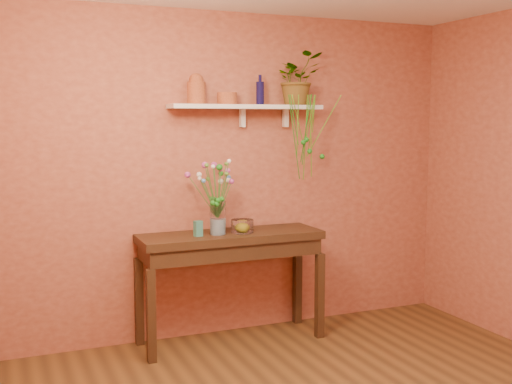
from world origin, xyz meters
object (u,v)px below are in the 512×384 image
object	(u,v)px
bouquet	(215,181)
glass_bowl	(242,227)
sideboard	(231,249)
spider_plant	(297,79)
terracotta_jug	(196,89)
glass_vase	(218,220)
blue_bottle	(260,93)

from	to	relation	value
bouquet	glass_bowl	world-z (taller)	bouquet
sideboard	bouquet	size ratio (longest dim) A/B	3.15
spider_plant	glass_bowl	bearing A→B (deg)	-161.50
terracotta_jug	glass_vase	xyz separation A→B (m)	(0.12, -0.14, -1.04)
blue_bottle	bouquet	distance (m)	0.86
bouquet	blue_bottle	bearing A→B (deg)	19.23
terracotta_jug	spider_plant	distance (m)	0.92
glass_vase	terracotta_jug	bearing A→B (deg)	131.59
blue_bottle	sideboard	bearing A→B (deg)	-155.24
sideboard	terracotta_jug	distance (m)	1.31
blue_bottle	glass_vase	size ratio (longest dim) A/B	0.93
glass_vase	bouquet	size ratio (longest dim) A/B	0.56
sideboard	spider_plant	distance (m)	1.55
terracotta_jug	bouquet	world-z (taller)	terracotta_jug
spider_plant	bouquet	distance (m)	1.16
blue_bottle	spider_plant	bearing A→B (deg)	0.88
bouquet	glass_bowl	size ratio (longest dim) A/B	2.63
sideboard	spider_plant	xyz separation A→B (m)	(0.67, 0.15, 1.39)
sideboard	bouquet	world-z (taller)	bouquet
glass_bowl	sideboard	bearing A→B (deg)	154.69
terracotta_jug	bouquet	distance (m)	0.74
glass_bowl	spider_plant	bearing A→B (deg)	18.50
blue_bottle	glass_bowl	world-z (taller)	blue_bottle
glass_vase	glass_bowl	bearing A→B (deg)	-3.91
spider_plant	bouquet	bearing A→B (deg)	-168.43
glass_vase	glass_bowl	size ratio (longest dim) A/B	1.47
terracotta_jug	glass_vase	bearing A→B (deg)	-48.41
blue_bottle	bouquet	world-z (taller)	blue_bottle
blue_bottle	spider_plant	size ratio (longest dim) A/B	0.56
glass_vase	bouquet	bearing A→B (deg)	126.14
blue_bottle	terracotta_jug	bearing A→B (deg)	-176.39
terracotta_jug	blue_bottle	distance (m)	0.57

